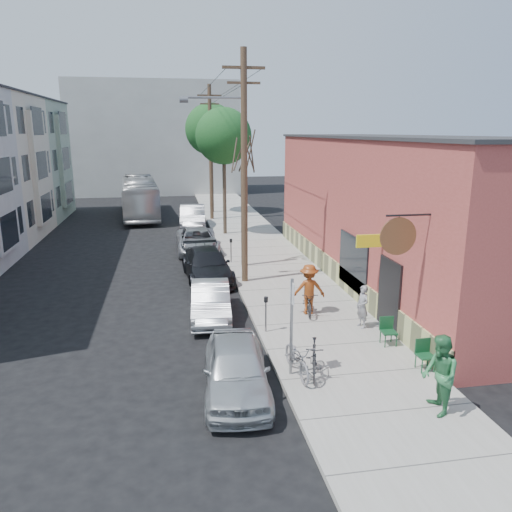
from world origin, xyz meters
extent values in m
plane|color=black|center=(0.00, 0.00, 0.00)|extent=(120.00, 120.00, 0.00)
cube|color=#9F9C93|center=(4.25, 11.00, 0.07)|extent=(4.50, 58.00, 0.15)
cube|color=#A9443E|center=(9.00, 5.00, 3.25)|extent=(5.00, 20.00, 6.50)
cube|color=#2B2B2D|center=(9.00, 5.00, 6.55)|extent=(5.20, 20.20, 0.12)
cube|color=#C0C179|center=(6.48, 5.00, 0.55)|extent=(0.10, 20.00, 1.10)
cube|color=black|center=(6.47, -1.00, 1.30)|extent=(0.10, 1.60, 2.60)
cube|color=black|center=(6.47, 2.50, 1.60)|extent=(0.08, 3.00, 2.20)
cylinder|color=brown|center=(5.55, -3.20, 3.90)|extent=(1.10, 0.06, 1.10)
cube|color=yellow|center=(6.00, -0.20, 3.10)|extent=(1.00, 0.08, 0.45)
cube|color=beige|center=(-9.25, 18.00, 4.50)|extent=(1.10, 3.20, 7.00)
cube|color=gray|center=(-12.00, 26.00, 4.50)|extent=(6.00, 8.00, 9.00)
cube|color=gray|center=(-9.25, 26.00, 4.50)|extent=(1.10, 3.20, 7.00)
cube|color=#B3B3AE|center=(-2.00, 42.00, 6.00)|extent=(18.00, 8.00, 12.00)
cube|color=slate|center=(2.35, -3.69, 1.55)|extent=(0.07, 0.07, 2.80)
cube|color=silver|center=(2.35, -3.69, 2.55)|extent=(0.02, 0.45, 0.60)
cylinder|color=slate|center=(2.25, -0.56, 0.70)|extent=(0.06, 0.06, 1.10)
cylinder|color=black|center=(2.25, -0.56, 1.30)|extent=(0.14, 0.14, 0.18)
cylinder|color=slate|center=(2.25, 8.86, 0.70)|extent=(0.06, 0.06, 1.10)
cylinder|color=black|center=(2.25, 8.86, 1.30)|extent=(0.14, 0.14, 0.18)
cylinder|color=#503A28|center=(2.45, 5.45, 5.15)|extent=(0.28, 0.28, 10.00)
cube|color=#503A28|center=(2.45, 5.45, 9.35)|extent=(1.80, 0.12, 0.12)
cube|color=#503A28|center=(2.45, 5.45, 8.75)|extent=(1.40, 0.10, 0.10)
cylinder|color=slate|center=(-0.05, 5.45, 8.05)|extent=(0.35, 0.24, 0.24)
cylinder|color=#503A28|center=(2.45, 22.35, 5.15)|extent=(0.28, 0.28, 10.00)
cube|color=#503A28|center=(2.45, 22.35, 9.35)|extent=(1.80, 0.12, 0.12)
cube|color=#503A28|center=(2.45, 22.35, 8.75)|extent=(1.40, 0.10, 0.10)
cylinder|color=#44392C|center=(2.80, 8.14, 2.65)|extent=(0.24, 0.24, 5.01)
cylinder|color=#44392C|center=(2.80, 16.44, 3.13)|extent=(0.24, 0.24, 5.97)
sphere|color=#1D5522|center=(2.80, 16.44, 6.49)|extent=(3.61, 3.61, 3.61)
cylinder|color=#44392C|center=(2.80, 25.70, 3.35)|extent=(0.24, 0.24, 6.39)
sphere|color=#1D5522|center=(2.80, 25.70, 6.94)|extent=(4.19, 4.19, 4.19)
imported|color=gray|center=(5.62, -0.76, 0.91)|extent=(0.47, 0.62, 1.51)
imported|color=#317C47|center=(5.37, -6.23, 1.14)|extent=(0.91, 1.08, 1.98)
imported|color=#883A13|center=(4.16, 0.89, 1.10)|extent=(1.28, 0.81, 1.89)
imported|color=black|center=(4.16, 0.89, 0.59)|extent=(0.85, 1.75, 0.88)
imported|color=black|center=(2.97, -3.87, 0.65)|extent=(0.91, 1.73, 1.00)
imported|color=slate|center=(2.52, -3.75, 0.64)|extent=(0.81, 1.92, 0.98)
imported|color=#B8BCC0|center=(0.73, -4.23, 0.72)|extent=(2.04, 4.34, 1.43)
imported|color=#B8BCC0|center=(0.54, 1.41, 0.66)|extent=(1.66, 4.09, 1.32)
imported|color=black|center=(0.80, 6.38, 0.72)|extent=(2.34, 5.07, 1.43)
imported|color=#999AA0|center=(0.68, 11.88, 0.69)|extent=(2.31, 4.97, 1.38)
imported|color=#9EA0A6|center=(0.80, 19.41, 0.82)|extent=(1.94, 5.03, 1.64)
imported|color=silver|center=(-3.14, 25.38, 1.57)|extent=(3.44, 11.43, 3.14)
camera|label=1|loc=(-0.84, -16.16, 6.81)|focal=35.00mm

